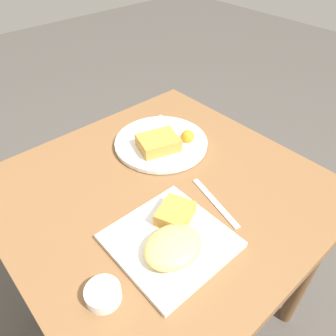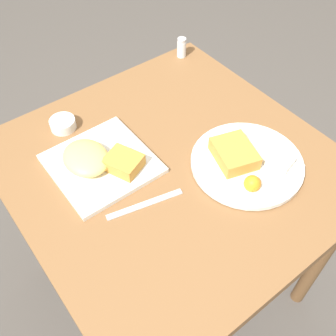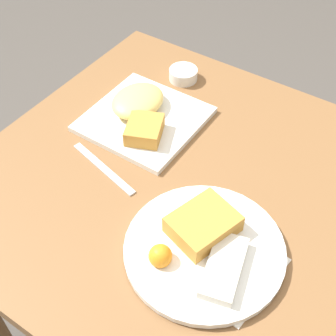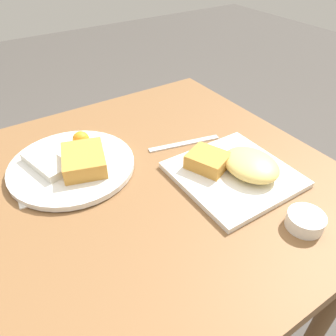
{
  "view_description": "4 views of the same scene",
  "coord_description": "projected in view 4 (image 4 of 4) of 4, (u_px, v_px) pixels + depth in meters",
  "views": [
    {
      "loc": [
        -0.43,
        -0.51,
        1.39
      ],
      "look_at": [
        0.03,
        0.0,
        0.8
      ],
      "focal_mm": 35.0,
      "sensor_mm": 36.0,
      "label": 1
    },
    {
      "loc": [
        0.56,
        -0.44,
        1.55
      ],
      "look_at": [
        0.03,
        -0.03,
        0.77
      ],
      "focal_mm": 42.0,
      "sensor_mm": 36.0,
      "label": 2
    },
    {
      "loc": [
        0.57,
        0.37,
        1.5
      ],
      "look_at": [
        0.02,
        -0.01,
        0.78
      ],
      "focal_mm": 50.0,
      "sensor_mm": 36.0,
      "label": 3
    },
    {
      "loc": [
        -0.53,
        0.3,
        1.24
      ],
      "look_at": [
        -0.03,
        -0.02,
        0.77
      ],
      "focal_mm": 35.0,
      "sensor_mm": 36.0,
      "label": 4
    }
  ],
  "objects": [
    {
      "name": "plate_oval_far",
      "position": [
        73.0,
        163.0,
        0.8
      ],
      "size": [
        0.31,
        0.31,
        0.05
      ],
      "color": "white",
      "rests_on": "menu_card"
    },
    {
      "name": "ground_plane",
      "position": [
        159.0,
        325.0,
        1.25
      ],
      "size": [
        8.0,
        8.0,
        0.0
      ],
      "primitive_type": "plane",
      "color": "#4C4742"
    },
    {
      "name": "butter_knife",
      "position": [
        184.0,
        143.0,
        0.9
      ],
      "size": [
        0.06,
        0.2,
        0.0
      ],
      "rotation": [
        0.0,
        0.0,
        1.34
      ],
      "color": "silver",
      "rests_on": "dining_table"
    },
    {
      "name": "sauce_ramekin",
      "position": [
        305.0,
        220.0,
        0.65
      ],
      "size": [
        0.08,
        0.08,
        0.03
      ],
      "color": "white",
      "rests_on": "dining_table"
    },
    {
      "name": "plate_square_near",
      "position": [
        237.0,
        169.0,
        0.78
      ],
      "size": [
        0.26,
        0.26,
        0.06
      ],
      "color": "white",
      "rests_on": "dining_table"
    },
    {
      "name": "dining_table",
      "position": [
        155.0,
        204.0,
        0.85
      ],
      "size": [
        0.86,
        0.84,
        0.74
      ],
      "color": "brown",
      "rests_on": "ground_plane"
    },
    {
      "name": "menu_card",
      "position": [
        69.0,
        170.0,
        0.81
      ],
      "size": [
        0.2,
        0.27,
        0.0
      ],
      "rotation": [
        0.0,
        0.0,
        -0.11
      ],
      "color": "silver",
      "rests_on": "dining_table"
    }
  ]
}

